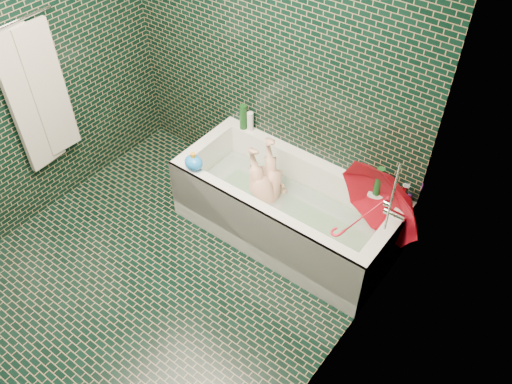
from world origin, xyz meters
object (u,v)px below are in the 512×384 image
Objects in this scene: bathtub at (285,215)px; umbrella at (367,213)px; child at (269,198)px; rubber_duck at (376,185)px; bath_toy at (194,162)px.

umbrella is at bearing 2.42° from bathtub.
child is (-0.15, 0.00, 0.10)m from bathtub.
bathtub is 0.76m from umbrella.
rubber_duck is at bearing 130.02° from child.
rubber_duck reaches higher than child.
rubber_duck is (0.55, 0.34, 0.38)m from bathtub.
child is 0.86m from umbrella.
bathtub is at bearing 103.88° from child.
umbrella is at bearing 4.60° from bath_toy.
bath_toy is (-1.19, -0.63, 0.03)m from rubber_duck.
bathtub is 0.18m from child.
umbrella is at bearing -90.64° from rubber_duck.
rubber_duck is 1.35m from bath_toy.
bathtub is 10.22× the size of bath_toy.
bathtub is at bearing -165.88° from rubber_duck.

